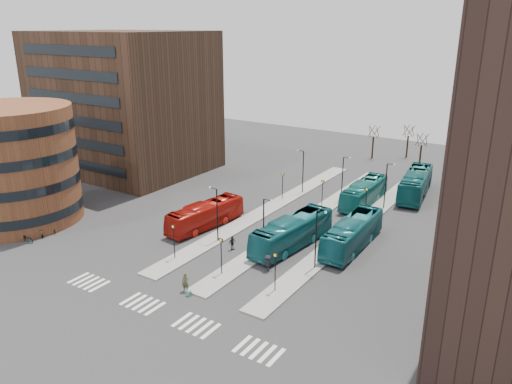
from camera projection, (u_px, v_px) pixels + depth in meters
The scene contains 23 objects.
ground at pixel (115, 330), 39.53m from camera, with size 160.00×160.00×0.00m, color #2A2A2C.
island_left at pixel (270, 208), 65.40m from camera, with size 2.50×45.00×0.15m, color gray.
island_mid at pixel (310, 217), 62.31m from camera, with size 2.50×45.00×0.15m, color gray.
island_right at pixel (356, 227), 59.21m from camera, with size 2.50×45.00×0.15m, color gray.
suitcase at pixel (189, 293), 44.39m from camera, with size 0.40×0.32×0.50m, color #1C439B.
red_bus at pixel (206, 215), 59.06m from camera, with size 2.56×10.94×3.05m, color #A9150D.
teal_bus_a at pixel (292, 232), 53.81m from camera, with size 2.84×12.13×3.38m, color #145C64.
teal_bus_b at pixel (364, 193), 66.66m from camera, with size 2.67×11.40×3.17m, color #156D6B.
teal_bus_c at pixel (353, 233), 53.58m from camera, with size 2.76×11.81×3.29m, color #16646E.
teal_bus_d at pixel (415, 184), 69.70m from camera, with size 3.01×12.87×3.58m, color #12595C.
traveller at pixel (185, 282), 44.90m from camera, with size 0.67×0.44×1.84m, color #46432A.
commuter_a at pixel (193, 225), 57.73m from camera, with size 0.92×0.72×1.89m, color black.
commuter_b at pixel (232, 243), 53.30m from camera, with size 0.93×0.39×1.59m, color black.
commuter_c at pixel (268, 263), 48.69m from camera, with size 1.09×0.63×1.69m, color black.
bicycle_near at pixel (27, 238), 55.18m from camera, with size 0.66×1.88×0.99m, color gray.
bicycle_mid at pixel (41, 233), 56.55m from camera, with size 0.46×1.64×0.99m, color gray.
bicycle_far at pixel (53, 228), 57.88m from camera, with size 0.61×1.76×0.92m, color gray.
crosswalk_stripes at pixel (166, 313), 41.80m from camera, with size 22.35×2.40×0.01m.
round_building at pixel (12, 165), 59.68m from camera, with size 15.16×15.16×14.00m.
office_block at pixel (125, 102), 80.55m from camera, with size 25.00×20.12×22.00m.
sign_poles at pixel (280, 216), 56.20m from camera, with size 12.45×22.12×3.65m.
lamp_posts at pixel (309, 196), 59.27m from camera, with size 14.04×20.24×6.12m.
bare_trees at pixel (400, 146), 87.07m from camera, with size 10.97×8.14×5.90m.
Camera 1 is at (27.88, -22.37, 23.02)m, focal length 35.00 mm.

